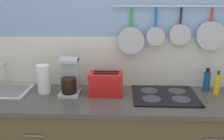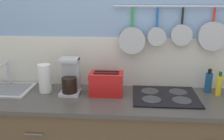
{
  "view_description": "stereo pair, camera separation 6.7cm",
  "coord_description": "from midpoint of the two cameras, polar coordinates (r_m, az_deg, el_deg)",
  "views": [
    {
      "loc": [
        -0.02,
        -1.89,
        1.71
      ],
      "look_at": [
        -0.1,
        0.0,
        1.13
      ],
      "focal_mm": 40.0,
      "sensor_mm": 36.0,
      "label": 1
    },
    {
      "loc": [
        0.05,
        -1.88,
        1.71
      ],
      "look_at": [
        -0.1,
        0.0,
        1.13
      ],
      "focal_mm": 40.0,
      "sensor_mm": 36.0,
      "label": 2
    }
  ],
  "objects": [
    {
      "name": "countertop",
      "position": [
        2.07,
        1.74,
        -6.96
      ],
      "size": [
        2.7,
        0.59,
        0.03
      ],
      "color": "#4C4742",
      "rests_on": "cabinet_base"
    },
    {
      "name": "sink_basin",
      "position": [
        2.41,
        -24.63,
        -4.07
      ],
      "size": [
        0.48,
        0.35,
        0.23
      ],
      "color": "#B7BABF",
      "rests_on": "countertop"
    },
    {
      "name": "paper_towel_roll",
      "position": [
        2.22,
        -16.17,
        -2.02
      ],
      "size": [
        0.11,
        0.11,
        0.25
      ],
      "color": "white",
      "rests_on": "countertop"
    },
    {
      "name": "bottle_sesame_oil",
      "position": [
        2.32,
        20.06,
        -2.36
      ],
      "size": [
        0.06,
        0.06,
        0.21
      ],
      "color": "navy",
      "rests_on": "countertop"
    },
    {
      "name": "cooktop",
      "position": [
        2.14,
        11.06,
        -5.73
      ],
      "size": [
        0.53,
        0.44,
        0.01
      ],
      "color": "black",
      "rests_on": "countertop"
    },
    {
      "name": "toaster",
      "position": [
        2.1,
        -2.26,
        -3.13
      ],
      "size": [
        0.29,
        0.17,
        0.2
      ],
      "color": "red",
      "rests_on": "countertop"
    },
    {
      "name": "wall_back",
      "position": [
        2.26,
        1.99,
        5.87
      ],
      "size": [
        7.2,
        0.15,
        2.6
      ],
      "color": "#84A3CC",
      "rests_on": "ground_plane"
    },
    {
      "name": "coffee_maker",
      "position": [
        2.15,
        -10.55,
        -2.16
      ],
      "size": [
        0.17,
        0.18,
        0.31
      ],
      "color": "#B7BABF",
      "rests_on": "countertop"
    },
    {
      "name": "bottle_vinegar",
      "position": [
        2.28,
        22.14,
        -2.95
      ],
      "size": [
        0.05,
        0.05,
        0.21
      ],
      "color": "yellow",
      "rests_on": "countertop"
    }
  ]
}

